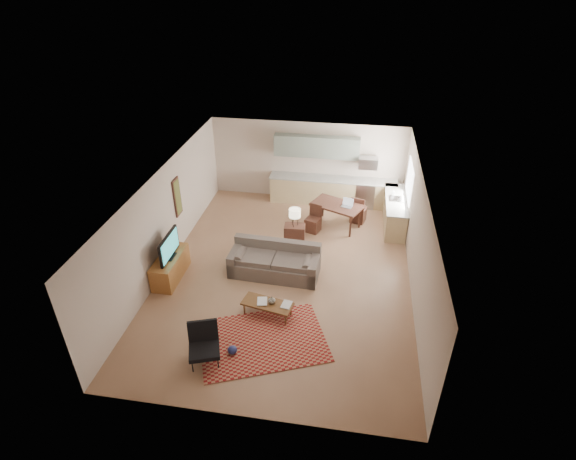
% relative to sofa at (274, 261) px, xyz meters
% --- Properties ---
extents(room, '(9.00, 9.00, 9.00)m').
position_rel_sofa_xyz_m(room, '(0.29, 0.11, 0.92)').
color(room, '#8E6448').
rests_on(room, ground).
extents(kitchen_counter_back, '(4.26, 0.64, 0.92)m').
position_rel_sofa_xyz_m(kitchen_counter_back, '(1.19, 4.29, 0.03)').
color(kitchen_counter_back, tan).
rests_on(kitchen_counter_back, ground).
extents(kitchen_counter_right, '(0.64, 2.26, 0.92)m').
position_rel_sofa_xyz_m(kitchen_counter_right, '(3.22, 3.11, 0.03)').
color(kitchen_counter_right, tan).
rests_on(kitchen_counter_right, ground).
extents(kitchen_range, '(0.62, 0.62, 0.90)m').
position_rel_sofa_xyz_m(kitchen_range, '(2.29, 4.29, 0.02)').
color(kitchen_range, '#A5A8AD').
rests_on(kitchen_range, ground).
extents(kitchen_microwave, '(0.62, 0.40, 0.35)m').
position_rel_sofa_xyz_m(kitchen_microwave, '(2.29, 4.31, 1.12)').
color(kitchen_microwave, '#A5A8AD').
rests_on(kitchen_microwave, room).
extents(upper_cabinets, '(2.80, 0.34, 0.70)m').
position_rel_sofa_xyz_m(upper_cabinets, '(0.59, 4.44, 1.52)').
color(upper_cabinets, gray).
rests_on(upper_cabinets, room).
extents(window_right, '(0.02, 1.40, 1.05)m').
position_rel_sofa_xyz_m(window_right, '(3.52, 3.11, 1.12)').
color(window_right, white).
rests_on(window_right, room).
extents(wall_art_left, '(0.06, 0.42, 1.10)m').
position_rel_sofa_xyz_m(wall_art_left, '(-2.92, 1.01, 1.12)').
color(wall_art_left, olive).
rests_on(wall_art_left, room).
extents(triptych, '(1.70, 0.04, 0.50)m').
position_rel_sofa_xyz_m(triptych, '(0.19, 4.58, 1.32)').
color(triptych, beige).
rests_on(triptych, room).
extents(rug, '(3.22, 2.76, 0.02)m').
position_rel_sofa_xyz_m(rug, '(0.20, -2.45, -0.42)').
color(rug, maroon).
rests_on(rug, floor).
extents(sofa, '(2.50, 1.19, 0.85)m').
position_rel_sofa_xyz_m(sofa, '(0.00, 0.00, 0.00)').
color(sofa, brown).
rests_on(sofa, floor).
extents(coffee_table, '(1.27, 0.71, 0.36)m').
position_rel_sofa_xyz_m(coffee_table, '(0.13, -1.61, -0.25)').
color(coffee_table, '#502F15').
rests_on(coffee_table, floor).
extents(book_a, '(0.35, 0.40, 0.03)m').
position_rel_sofa_xyz_m(book_a, '(-0.11, -1.61, -0.05)').
color(book_a, maroon).
rests_on(book_a, coffee_table).
extents(book_b, '(0.32, 0.37, 0.02)m').
position_rel_sofa_xyz_m(book_b, '(0.48, -1.58, -0.06)').
color(book_b, navy).
rests_on(book_b, coffee_table).
extents(vase, '(0.24, 0.24, 0.18)m').
position_rel_sofa_xyz_m(vase, '(0.24, -1.58, 0.02)').
color(vase, black).
rests_on(vase, coffee_table).
extents(armchair, '(0.92, 0.92, 0.83)m').
position_rel_sofa_xyz_m(armchair, '(-0.87, -3.21, -0.01)').
color(armchair, black).
rests_on(armchair, floor).
extents(tv_credenza, '(0.55, 1.43, 0.66)m').
position_rel_sofa_xyz_m(tv_credenza, '(-2.66, -0.59, -0.10)').
color(tv_credenza, brown).
rests_on(tv_credenza, floor).
extents(tv, '(0.11, 1.10, 0.66)m').
position_rel_sofa_xyz_m(tv, '(-2.60, -0.59, 0.56)').
color(tv, black).
rests_on(tv, tv_credenza).
extents(console_table, '(0.61, 0.43, 0.69)m').
position_rel_sofa_xyz_m(console_table, '(0.32, 1.43, -0.08)').
color(console_table, '#3D2119').
rests_on(console_table, floor).
extents(table_lamp, '(0.37, 0.37, 0.55)m').
position_rel_sofa_xyz_m(table_lamp, '(0.32, 1.43, 0.54)').
color(table_lamp, beige).
rests_on(table_lamp, console_table).
extents(dining_table, '(1.73, 1.41, 0.76)m').
position_rel_sofa_xyz_m(dining_table, '(1.44, 2.77, -0.04)').
color(dining_table, '#3D2119').
rests_on(dining_table, floor).
extents(dining_chair_near, '(0.53, 0.54, 0.86)m').
position_rel_sofa_xyz_m(dining_chair_near, '(0.75, 2.36, 0.00)').
color(dining_chair_near, '#3D2119').
rests_on(dining_chair_near, floor).
extents(dining_chair_far, '(0.54, 0.55, 0.90)m').
position_rel_sofa_xyz_m(dining_chair_far, '(2.12, 3.18, 0.03)').
color(dining_chair_far, '#3D2119').
rests_on(dining_chair_far, floor).
extents(laptop, '(0.38, 0.33, 0.24)m').
position_rel_sofa_xyz_m(laptop, '(1.74, 2.67, 0.46)').
color(laptop, '#A5A8AD').
rests_on(laptop, dining_table).
extents(soap_bottle, '(0.10, 0.10, 0.19)m').
position_rel_sofa_xyz_m(soap_bottle, '(3.12, 3.36, 0.59)').
color(soap_bottle, beige).
rests_on(soap_bottle, kitchen_counter_right).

